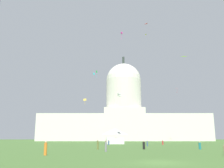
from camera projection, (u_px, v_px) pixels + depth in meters
The scene contains 21 objects.
ground_plane at pixel (160, 163), 22.07m from camera, with size 800.00×800.00×0.00m, color #42662D.
capitol_building at pixel (123, 114), 189.92m from camera, with size 128.65×27.40×66.90m.
event_tent at pixel (114, 136), 90.40m from camera, with size 7.09×5.00×5.58m.
person_red_edge_west at pixel (162, 143), 79.64m from camera, with size 0.57×0.57×1.50m.
person_teal_mid_right at pixel (199, 146), 48.21m from camera, with size 0.47×0.47×1.48m.
person_olive_lawn_far_right at pixel (97, 145), 47.46m from camera, with size 0.40×0.40×1.78m.
person_grey_mid_center at pixel (105, 147), 39.68m from camera, with size 0.36×0.36×1.76m.
person_denim_edge_east at pixel (147, 143), 66.31m from camera, with size 0.48×0.48×1.57m.
person_orange_front_center at pixel (45, 149), 31.39m from camera, with size 0.48×0.48×1.77m.
person_denim_back_left at pixel (108, 143), 79.23m from camera, with size 0.52×0.52×1.53m.
person_black_front_left at pixel (143, 146), 48.14m from camera, with size 0.52×0.52×1.63m.
kite_green_high at pixel (96, 72), 130.12m from camera, with size 0.76×0.63×3.77m.
kite_white_low at pixel (119, 95), 82.61m from camera, with size 1.31×1.31×1.06m.
kite_gold_low at pixel (84, 100), 85.07m from camera, with size 1.06×0.31×2.06m.
kite_magenta_high at pixel (121, 33), 104.01m from camera, with size 0.83×0.80×3.45m.
kite_red_high at pixel (146, 25), 122.80m from camera, with size 1.81×1.69×0.17m.
kite_cyan_high at pixel (93, 74), 150.13m from camera, with size 1.14×1.06×1.38m.
kite_lime_mid at pixel (183, 57), 76.42m from camera, with size 1.76×0.75×0.28m.
kite_pink_mid at pixel (177, 89), 156.61m from camera, with size 1.44×1.34×2.81m.
kite_yellow_high at pixel (145, 35), 115.97m from camera, with size 0.66×1.40×0.26m.
kite_violet_low at pixel (79, 121), 143.88m from camera, with size 1.70×1.33×0.11m.
Camera 1 is at (-4.37, -23.07, 2.16)m, focal length 39.31 mm.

